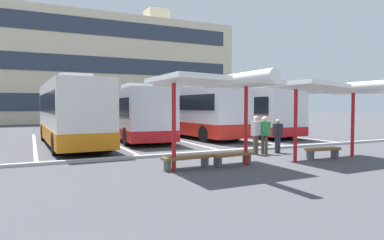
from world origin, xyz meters
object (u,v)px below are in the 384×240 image
object	(u,v)px
waiting_shelter_0	(216,83)
waiting_passenger_1	(278,134)
bench_2	(323,151)
coach_bus_2	(190,112)
coach_bus_0	(71,114)
bench_1	(233,156)
waiting_shelter_1	(331,90)
waiting_passenger_0	(256,132)
waiting_passenger_2	(265,132)
coach_bus_1	(131,114)
coach_bus_3	(245,112)
bench_0	(187,159)

from	to	relation	value
waiting_shelter_0	waiting_passenger_1	bearing A→B (deg)	25.91
bench_2	waiting_passenger_1	distance (m)	2.26
coach_bus_2	waiting_shelter_0	distance (m)	12.15
coach_bus_0	bench_1	distance (m)	10.13
coach_bus_0	waiting_shelter_1	bearing A→B (deg)	-47.89
coach_bus_2	waiting_passenger_0	xyz separation A→B (m)	(-1.08, -9.08, -0.74)
waiting_passenger_1	waiting_passenger_2	size ratio (longest dim) A/B	0.92
waiting_passenger_1	waiting_passenger_2	distance (m)	0.74
waiting_shelter_1	waiting_passenger_0	distance (m)	3.56
waiting_passenger_2	bench_2	bearing A→B (deg)	-59.44
coach_bus_1	bench_1	bearing A→B (deg)	-87.50
waiting_passenger_0	bench_1	bearing A→B (deg)	-141.95
coach_bus_3	waiting_shelter_0	size ratio (longest dim) A/B	2.30
coach_bus_1	bench_0	bearing A→B (deg)	-96.35
waiting_shelter_1	bench_2	distance (m)	2.48
bench_2	waiting_passenger_0	xyz separation A→B (m)	(-1.72, 2.16, 0.66)
bench_2	waiting_passenger_1	size ratio (longest dim) A/B	1.00
coach_bus_3	waiting_shelter_0	xyz separation A→B (m)	(-8.94, -11.33, 1.20)
coach_bus_0	coach_bus_3	world-z (taller)	coach_bus_0
bench_0	waiting_passenger_2	size ratio (longest dim) A/B	1.05
coach_bus_1	waiting_shelter_0	size ratio (longest dim) A/B	2.44
coach_bus_0	coach_bus_2	distance (m)	8.29
waiting_passenger_1	coach_bus_3	bearing A→B (deg)	63.97
bench_2	waiting_passenger_0	bearing A→B (deg)	128.52
coach_bus_0	waiting_passenger_2	world-z (taller)	coach_bus_0
bench_2	waiting_passenger_2	world-z (taller)	waiting_passenger_2
coach_bus_3	waiting_passenger_0	world-z (taller)	coach_bus_3
coach_bus_0	waiting_shelter_0	distance (m)	10.04
coach_bus_0	waiting_passenger_2	distance (m)	10.29
coach_bus_3	waiting_passenger_1	world-z (taller)	coach_bus_3
coach_bus_0	bench_2	bearing A→B (deg)	-46.73
bench_1	waiting_shelter_1	world-z (taller)	waiting_shelter_1
coach_bus_2	waiting_passenger_1	world-z (taller)	coach_bus_2
bench_0	bench_1	xyz separation A→B (m)	(1.80, -0.06, -0.00)
coach_bus_1	coach_bus_0	bearing A→B (deg)	-146.06
coach_bus_3	waiting_passenger_2	size ratio (longest dim) A/B	6.76
coach_bus_2	bench_2	xyz separation A→B (m)	(0.64, -11.25, -1.40)
bench_0	waiting_passenger_0	world-z (taller)	waiting_passenger_0
coach_bus_2	waiting_passenger_2	world-z (taller)	coach_bus_2
waiting_passenger_2	coach_bus_3	bearing A→B (deg)	60.36
coach_bus_0	waiting_shelter_1	xyz separation A→B (m)	(8.68, -9.61, 1.06)
coach_bus_3	waiting_passenger_1	size ratio (longest dim) A/B	7.33
waiting_shelter_0	bench_2	distance (m)	5.62
coach_bus_2	waiting_passenger_2	distance (m)	9.16
bench_2	waiting_passenger_0	world-z (taller)	waiting_passenger_0
bench_1	bench_2	world-z (taller)	same
bench_1	bench_2	bearing A→B (deg)	-4.25
coach_bus_0	waiting_passenger_2	size ratio (longest dim) A/B	6.16
coach_bus_1	bench_0	world-z (taller)	coach_bus_1
coach_bus_1	bench_1	size ratio (longest dim) A/B	7.17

